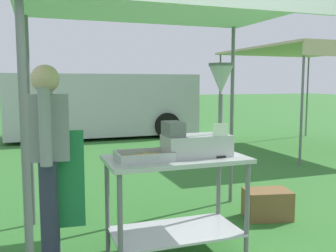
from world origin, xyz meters
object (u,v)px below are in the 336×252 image
donut_cart (176,186)px  vendor (49,154)px  van_silver (102,104)px  donut_tray (144,157)px  supply_crate (267,204)px  neighbour_tent (309,52)px  donut_fryer (201,127)px  stall_canopy (172,8)px  menu_sign (220,143)px

donut_cart → vendor: 1.07m
van_silver → donut_cart: bearing=-94.8°
donut_tray → supply_crate: (1.54, 0.54, -0.72)m
van_silver → neighbour_tent: (4.01, -3.41, 1.27)m
donut_tray → donut_fryer: (0.50, 0.02, 0.22)m
stall_canopy → menu_sign: 1.18m
menu_sign → vendor: (-1.34, 0.35, -0.07)m
van_silver → supply_crate: bearing=-84.8°
menu_sign → van_silver: size_ratio=0.06×
donut_fryer → supply_crate: donut_fryer is taller
van_silver → neighbour_tent: neighbour_tent is taller
vendor → supply_crate: vendor is taller
donut_tray → vendor: bearing=161.7°
menu_sign → donut_tray: bearing=170.0°
donut_cart → donut_fryer: (0.22, -0.02, 0.49)m
donut_cart → vendor: size_ratio=0.73×
stall_canopy → donut_fryer: bearing=-28.8°
vendor → van_silver: van_silver is taller
neighbour_tent → menu_sign: bearing=-135.7°
donut_cart → van_silver: van_silver is taller
neighbour_tent → stall_canopy: bearing=-139.6°
supply_crate → van_silver: 7.02m
vendor → neighbour_tent: 6.94m
donut_fryer → supply_crate: size_ratio=1.44×
van_silver → stall_canopy: bearing=-94.8°
menu_sign → vendor: bearing=165.5°
donut_tray → vendor: vendor is taller
stall_canopy → vendor: size_ratio=1.55×
donut_fryer → van_silver: bearing=86.9°
donut_tray → donut_fryer: size_ratio=0.57×
donut_cart → donut_tray: 0.39m
stall_canopy → supply_crate: (1.25, 0.40, -1.93)m
neighbour_tent → donut_fryer: bearing=-137.4°
donut_fryer → vendor: size_ratio=0.48×
donut_cart → donut_tray: size_ratio=2.66×
donut_tray → neighbour_tent: (4.92, 4.08, 1.27)m
donut_fryer → menu_sign: (0.12, -0.13, -0.12)m
neighbour_tent → donut_tray: bearing=-140.3°
menu_sign → neighbour_tent: neighbour_tent is taller
donut_cart → vendor: vendor is taller
donut_tray → menu_sign: 0.64m
donut_fryer → menu_sign: 0.21m
stall_canopy → donut_fryer: stall_canopy is taller
stall_canopy → van_silver: (0.62, 7.36, -1.21)m
donut_cart → menu_sign: 0.52m
donut_tray → donut_cart: bearing=7.4°
supply_crate → donut_cart: bearing=-158.2°
donut_cart → supply_crate: 1.42m
stall_canopy → supply_crate: 2.33m
vendor → stall_canopy: bearing=-5.8°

